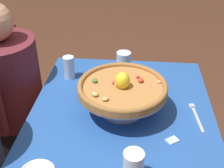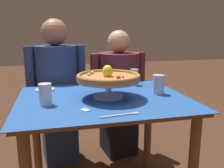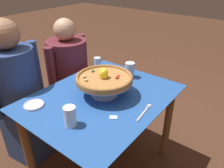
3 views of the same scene
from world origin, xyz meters
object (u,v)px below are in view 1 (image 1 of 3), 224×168
pizza_stand (123,97)px  dinner_fork (196,116)px  water_glass_side_right (124,64)px  diner_right (11,101)px  water_glass_side_left (133,168)px  sugar_packet (172,140)px  water_glass_back_right (69,69)px  pizza (123,87)px

pizza_stand → dinner_fork: pizza_stand is taller
pizza_stand → water_glass_side_right: water_glass_side_right is taller
dinner_fork → diner_right: size_ratio=0.18×
water_glass_side_right → diner_right: diner_right is taller
water_glass_side_left → sugar_packet: size_ratio=2.52×
water_glass_side_right → diner_right: size_ratio=0.11×
water_glass_back_right → dinner_fork: 0.71m
pizza → diner_right: 0.77m
pizza_stand → diner_right: bearing=69.7°
pizza → pizza_stand: bearing=-60.5°
water_glass_back_right → pizza_stand: bearing=-131.8°
water_glass_side_right → pizza_stand: bearing=-177.4°
diner_right → water_glass_side_left: bearing=-131.2°
water_glass_side_left → water_glass_back_right: (0.67, 0.37, 0.00)m
water_glass_side_left → pizza: bearing=8.7°
pizza → dinner_fork: size_ratio=1.94×
pizza_stand → water_glass_side_left: (-0.39, -0.06, -0.03)m
diner_right → sugar_packet: bearing=-115.8°
water_glass_back_right → water_glass_side_right: (0.07, -0.29, 0.00)m
pizza → dinner_fork: bearing=-91.4°
pizza_stand → pizza: 0.06m
pizza → dinner_fork: 0.36m
water_glass_side_left → sugar_packet: (0.21, -0.16, -0.05)m
dinner_fork → water_glass_back_right: bearing=66.2°
pizza_stand → sugar_packet: size_ratio=7.97×
water_glass_back_right → diner_right: bearing=94.8°
water_glass_side_right → dinner_fork: size_ratio=0.63×
pizza → water_glass_side_left: pizza is taller
pizza → water_glass_side_right: 0.36m
pizza → water_glass_back_right: bearing=48.1°
water_glass_side_left → dinner_fork: (0.38, -0.28, -0.05)m
water_glass_side_right → dinner_fork: bearing=-135.3°
pizza_stand → water_glass_back_right: 0.42m
pizza → diner_right: diner_right is taller
pizza_stand → water_glass_side_right: 0.35m
pizza → water_glass_side_right: size_ratio=3.09×
dinner_fork → pizza_stand: bearing=88.5°
pizza → water_glass_side_left: 0.40m
dinner_fork → diner_right: 1.05m
water_glass_side_left → dinner_fork: water_glass_side_left is taller
pizza → water_glass_side_left: size_ratio=3.20×
water_glass_side_left → diner_right: (0.64, 0.73, -0.22)m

